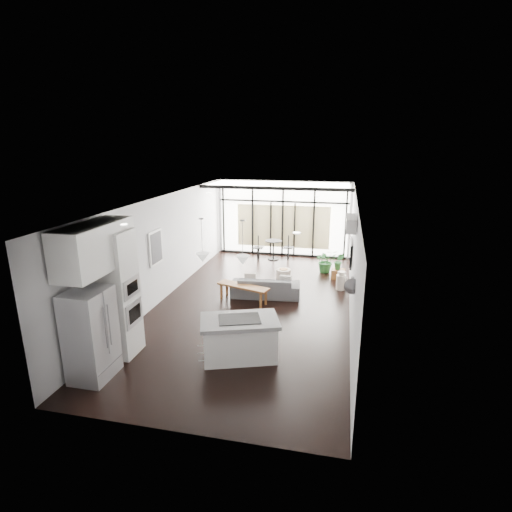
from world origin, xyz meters
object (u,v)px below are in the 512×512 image
at_px(milk_can, 341,280).
at_px(tv, 351,253).
at_px(console_bench, 243,294).
at_px(sofa, 266,283).
at_px(pouf, 283,275).
at_px(island, 240,338).
at_px(fridge, 91,335).

height_order(milk_can, tv, tv).
bearing_deg(console_bench, sofa, 64.81).
xyz_separation_m(pouf, milk_can, (1.76, -0.41, 0.10)).
xyz_separation_m(island, milk_can, (1.91, 4.34, -0.14)).
distance_m(console_bench, tv, 3.10).
distance_m(fridge, console_bench, 4.46).
distance_m(island, console_bench, 2.89).
bearing_deg(fridge, pouf, 66.69).
distance_m(pouf, milk_can, 1.81).
xyz_separation_m(sofa, tv, (2.26, 0.36, 0.93)).
bearing_deg(island, console_bench, 83.46).
bearing_deg(console_bench, pouf, 85.11).
height_order(console_bench, pouf, console_bench).
xyz_separation_m(island, pouf, (0.15, 4.75, -0.23)).
height_order(fridge, console_bench, fridge).
bearing_deg(island, sofa, 72.97).
bearing_deg(fridge, sofa, 63.58).
height_order(island, console_bench, island).
relative_size(island, sofa, 0.80).
relative_size(console_bench, pouf, 3.23).
xyz_separation_m(sofa, console_bench, (-0.50, -0.54, -0.14)).
distance_m(fridge, pouf, 6.55).
distance_m(fridge, milk_can, 7.08).
xyz_separation_m(fridge, milk_can, (4.34, 5.57, -0.57)).
distance_m(island, fridge, 2.76).
height_order(fridge, milk_can, fridge).
bearing_deg(sofa, fridge, 57.60).
relative_size(island, console_bench, 1.04).
bearing_deg(console_bench, fridge, -96.17).
relative_size(milk_can, tv, 0.50).
height_order(sofa, console_bench, sofa).
relative_size(sofa, tv, 1.74).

